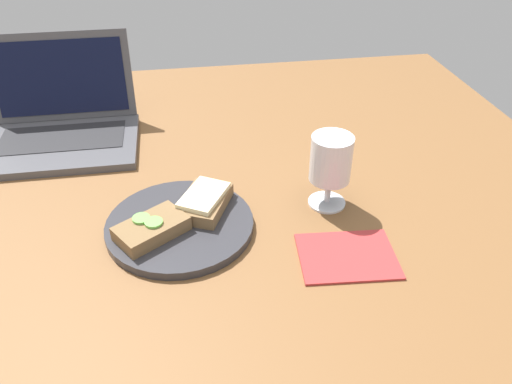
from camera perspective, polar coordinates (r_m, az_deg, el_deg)
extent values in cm
cube|color=brown|center=(88.07, -3.47, -3.19)|extent=(140.00, 140.00, 3.00)
cylinder|color=#333338|center=(84.10, -8.68, -3.76)|extent=(24.48, 24.48, 1.50)
cube|color=brown|center=(85.08, -5.90, -1.40)|extent=(10.87, 12.78, 2.26)
cube|color=#F4EAB7|center=(84.16, -5.97, -0.54)|extent=(9.79, 10.97, 0.86)
cube|color=brown|center=(81.05, -11.85, -4.12)|extent=(12.77, 11.48, 2.42)
cylinder|color=#6BB74C|center=(81.13, -12.99, -2.97)|extent=(2.82, 2.82, 0.44)
cylinder|color=#6BB74C|center=(79.92, -11.62, -3.42)|extent=(2.89, 2.89, 0.44)
cylinder|color=white|center=(90.01, 8.09, -1.20)|extent=(6.65, 6.65, 0.40)
cylinder|color=white|center=(88.49, 8.23, 0.18)|extent=(1.08, 1.08, 4.89)
cylinder|color=white|center=(84.98, 8.59, 3.78)|extent=(7.14, 7.14, 8.11)
cylinder|color=white|center=(85.75, 8.51, 2.93)|extent=(6.57, 6.57, 5.15)
cube|color=#4C4C51|center=(112.72, -21.33, 4.95)|extent=(31.27, 21.85, 1.60)
cube|color=#232326|center=(114.02, -21.28, 5.81)|extent=(25.64, 12.02, 0.16)
cube|color=#4C4C51|center=(120.09, -21.44, 12.16)|extent=(30.64, 4.77, 18.72)
cube|color=black|center=(119.63, -21.48, 12.06)|extent=(27.51, 3.50, 15.62)
cube|color=#B23333|center=(79.50, 10.38, -7.20)|extent=(15.86, 12.59, 0.40)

